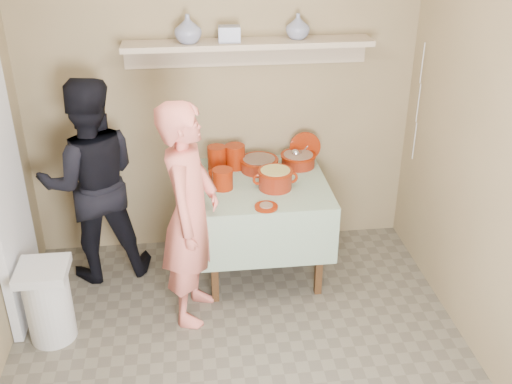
{
  "coord_description": "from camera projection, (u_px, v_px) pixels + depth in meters",
  "views": [
    {
      "loc": [
        -0.26,
        -2.65,
        2.71
      ],
      "look_at": [
        0.15,
        0.75,
        0.95
      ],
      "focal_mm": 42.0,
      "sensor_mm": 36.0,
      "label": 1
    }
  ],
  "objects": [
    {
      "name": "tile_panel",
      "position": [
        3.0,
        185.0,
        3.84
      ],
      "size": [
        0.06,
        0.7,
        2.0
      ],
      "primitive_type": "cube",
      "color": "silver",
      "rests_on": "ground"
    },
    {
      "name": "plate_stack_a",
      "position": [
        217.0,
        158.0,
        4.56
      ],
      "size": [
        0.14,
        0.14,
        0.19
      ],
      "primitive_type": "cylinder",
      "color": "#701705",
      "rests_on": "serving_table"
    },
    {
      "name": "plate_stack_b",
      "position": [
        235.0,
        157.0,
        4.59
      ],
      "size": [
        0.15,
        0.15,
        0.19
      ],
      "primitive_type": "cylinder",
      "color": "#701705",
      "rests_on": "serving_table"
    },
    {
      "name": "bowl_stack",
      "position": [
        223.0,
        179.0,
        4.29
      ],
      "size": [
        0.15,
        0.15,
        0.15
      ],
      "primitive_type": "cylinder",
      "color": "#701705",
      "rests_on": "serving_table"
    },
    {
      "name": "empty_bowl",
      "position": [
        220.0,
        175.0,
        4.46
      ],
      "size": [
        0.17,
        0.17,
        0.05
      ],
      "primitive_type": "cylinder",
      "color": "#701705",
      "rests_on": "serving_table"
    },
    {
      "name": "propped_lid",
      "position": [
        305.0,
        147.0,
        4.7
      ],
      "size": [
        0.24,
        0.05,
        0.24
      ],
      "primitive_type": "cylinder",
      "rotation": [
        1.54,
        0.0,
        -0.1
      ],
      "color": "#701705",
      "rests_on": "serving_table"
    },
    {
      "name": "vase_right",
      "position": [
        298.0,
        26.0,
        4.29
      ],
      "size": [
        0.2,
        0.2,
        0.18
      ],
      "primitive_type": "imported",
      "rotation": [
        0.0,
        0.0,
        -0.21
      ],
      "color": "navy",
      "rests_on": "wall_shelf"
    },
    {
      "name": "vase_left",
      "position": [
        188.0,
        29.0,
        4.17
      ],
      "size": [
        0.22,
        0.22,
        0.2
      ],
      "primitive_type": "imported",
      "rotation": [
        0.0,
        0.0,
        0.19
      ],
      "color": "navy",
      "rests_on": "wall_shelf"
    },
    {
      "name": "ceramic_box",
      "position": [
        229.0,
        34.0,
        4.22
      ],
      "size": [
        0.16,
        0.12,
        0.11
      ],
      "primitive_type": "cube",
      "rotation": [
        0.0,
        0.0,
        -0.06
      ],
      "color": "navy",
      "rests_on": "wall_shelf"
    },
    {
      "name": "person_cook",
      "position": [
        190.0,
        215.0,
        3.92
      ],
      "size": [
        0.51,
        0.65,
        1.57
      ],
      "primitive_type": "imported",
      "rotation": [
        0.0,
        0.0,
        1.31
      ],
      "color": "#E77164",
      "rests_on": "ground"
    },
    {
      "name": "person_helper",
      "position": [
        92.0,
        182.0,
        4.37
      ],
      "size": [
        0.86,
        0.72,
        1.56
      ],
      "primitive_type": "imported",
      "rotation": [
        0.0,
        0.0,
        -2.96
      ],
      "color": "black",
      "rests_on": "ground"
    },
    {
      "name": "room_shell",
      "position": [
        244.0,
        142.0,
        2.87
      ],
      "size": [
        3.04,
        3.54,
        2.62
      ],
      "color": "#917D59",
      "rests_on": "ground"
    },
    {
      "name": "serving_table",
      "position": [
        261.0,
        196.0,
        4.47
      ],
      "size": [
        0.97,
        0.97,
        0.76
      ],
      "color": "#4C2D16",
      "rests_on": "ground"
    },
    {
      "name": "cazuela_meat_a",
      "position": [
        259.0,
        163.0,
        4.57
      ],
      "size": [
        0.3,
        0.3,
        0.1
      ],
      "color": "#63140A",
      "rests_on": "serving_table"
    },
    {
      "name": "cazuela_meat_b",
      "position": [
        298.0,
        159.0,
        4.64
      ],
      "size": [
        0.28,
        0.28,
        0.1
      ],
      "color": "#63140A",
      "rests_on": "serving_table"
    },
    {
      "name": "ladle",
      "position": [
        296.0,
        153.0,
        4.61
      ],
      "size": [
        0.08,
        0.26,
        0.19
      ],
      "color": "silver",
      "rests_on": "cazuela_meat_b"
    },
    {
      "name": "cazuela_rice",
      "position": [
        275.0,
        178.0,
        4.28
      ],
      "size": [
        0.33,
        0.25,
        0.14
      ],
      "color": "#63140A",
      "rests_on": "serving_table"
    },
    {
      "name": "front_plate",
      "position": [
        266.0,
        207.0,
        4.05
      ],
      "size": [
        0.16,
        0.16,
        0.03
      ],
      "color": "#701705",
      "rests_on": "serving_table"
    },
    {
      "name": "wall_shelf",
      "position": [
        248.0,
        46.0,
        4.33
      ],
      "size": [
        1.8,
        0.25,
        0.21
      ],
      "color": "tan",
      "rests_on": "room_shell"
    },
    {
      "name": "trash_bin",
      "position": [
        48.0,
        302.0,
        3.91
      ],
      "size": [
        0.32,
        0.32,
        0.56
      ],
      "color": "silver",
      "rests_on": "ground"
    },
    {
      "name": "electrical_cord",
      "position": [
        418.0,
        103.0,
        4.5
      ],
      "size": [
        0.01,
        0.05,
        0.9
      ],
      "color": "silver",
      "rests_on": "wall_shelf"
    }
  ]
}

